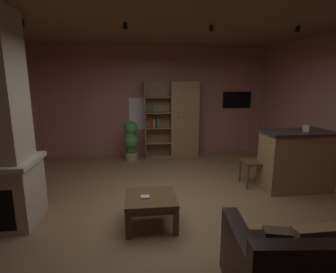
# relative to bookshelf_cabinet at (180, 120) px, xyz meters

# --- Properties ---
(floor) EXTENTS (5.86, 6.17, 0.02)m
(floor) POSITION_rel_bookshelf_cabinet_xyz_m (-0.61, -2.84, -0.97)
(floor) COLOR olive
(floor) RESTS_ON ground
(wall_back) EXTENTS (5.98, 0.06, 2.83)m
(wall_back) POSITION_rel_bookshelf_cabinet_xyz_m (-0.61, 0.27, 0.46)
(wall_back) COLOR #AD7060
(wall_back) RESTS_ON ground
(ceiling) EXTENTS (5.86, 6.17, 0.02)m
(ceiling) POSITION_rel_bookshelf_cabinet_xyz_m (-0.61, -2.84, 1.88)
(ceiling) COLOR brown
(window_pane_back) EXTENTS (0.66, 0.01, 0.83)m
(window_pane_back) POSITION_rel_bookshelf_cabinet_xyz_m (-0.99, 0.24, 0.14)
(window_pane_back) COLOR white
(bookshelf_cabinet) EXTENTS (1.37, 0.41, 1.93)m
(bookshelf_cabinet) POSITION_rel_bookshelf_cabinet_xyz_m (0.00, 0.00, 0.00)
(bookshelf_cabinet) COLOR #997047
(bookshelf_cabinet) RESTS_ON ground
(kitchen_bar_counter) EXTENTS (1.54, 0.65, 1.08)m
(kitchen_bar_counter) POSITION_rel_bookshelf_cabinet_xyz_m (1.87, -2.39, -0.41)
(kitchen_bar_counter) COLOR #997047
(kitchen_bar_counter) RESTS_ON ground
(tissue_box) EXTENTS (0.15, 0.15, 0.11)m
(tissue_box) POSITION_rel_bookshelf_cabinet_xyz_m (1.85, -2.43, 0.18)
(tissue_box) COLOR #BFB299
(tissue_box) RESTS_ON kitchen_bar_counter
(coffee_table) EXTENTS (0.68, 0.66, 0.42)m
(coffee_table) POSITION_rel_bookshelf_cabinet_xyz_m (-0.95, -3.32, -0.62)
(coffee_table) COLOR brown
(coffee_table) RESTS_ON ground
(table_book_0) EXTENTS (0.12, 0.10, 0.02)m
(table_book_0) POSITION_rel_bookshelf_cabinet_xyz_m (-1.03, -3.35, -0.53)
(table_book_0) COLOR beige
(table_book_0) RESTS_ON coffee_table
(dining_chair) EXTENTS (0.43, 0.43, 0.92)m
(dining_chair) POSITION_rel_bookshelf_cabinet_xyz_m (1.13, -2.13, -0.43)
(dining_chair) COLOR brown
(dining_chair) RESTS_ON ground
(potted_floor_plant) EXTENTS (0.35, 0.37, 1.00)m
(potted_floor_plant) POSITION_rel_bookshelf_cabinet_xyz_m (-1.28, -0.32, -0.43)
(potted_floor_plant) COLOR #9E896B
(potted_floor_plant) RESTS_ON ground
(wall_mounted_tv) EXTENTS (0.77, 0.06, 0.43)m
(wall_mounted_tv) POSITION_rel_bookshelf_cabinet_xyz_m (1.57, 0.21, 0.49)
(wall_mounted_tv) COLOR black
(track_light_spot_0) EXTENTS (0.07, 0.07, 0.09)m
(track_light_spot_0) POSITION_rel_bookshelf_cabinet_xyz_m (-2.72, -2.39, 1.80)
(track_light_spot_0) COLOR black
(track_light_spot_1) EXTENTS (0.07, 0.07, 0.09)m
(track_light_spot_1) POSITION_rel_bookshelf_cabinet_xyz_m (-1.25, -2.34, 1.80)
(track_light_spot_1) COLOR black
(track_light_spot_2) EXTENTS (0.07, 0.07, 0.09)m
(track_light_spot_2) POSITION_rel_bookshelf_cabinet_xyz_m (0.09, -2.33, 1.80)
(track_light_spot_2) COLOR black
(track_light_spot_3) EXTENTS (0.07, 0.07, 0.09)m
(track_light_spot_3) POSITION_rel_bookshelf_cabinet_xyz_m (1.49, -2.42, 1.80)
(track_light_spot_3) COLOR black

